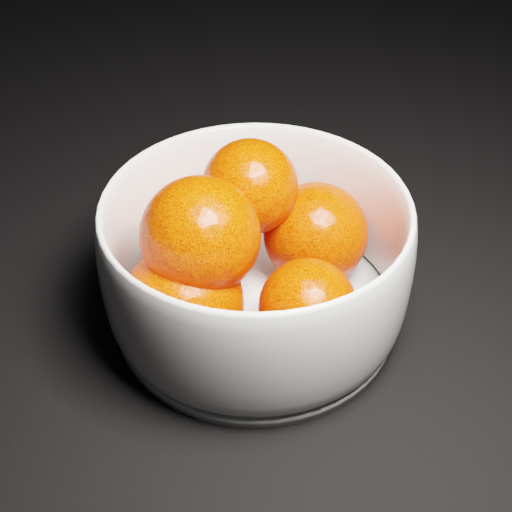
% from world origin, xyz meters
% --- Properties ---
extents(ground, '(3.00, 3.00, 0.00)m').
position_xyz_m(ground, '(0.00, 0.00, 0.00)').
color(ground, black).
rests_on(ground, ground).
extents(bowl, '(0.24, 0.24, 0.12)m').
position_xyz_m(bowl, '(0.24, -0.25, 0.06)').
color(bowl, silver).
rests_on(bowl, ground).
extents(orange_pile, '(0.19, 0.20, 0.14)m').
position_xyz_m(orange_pile, '(0.23, -0.25, 0.07)').
color(orange_pile, red).
rests_on(orange_pile, bowl).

